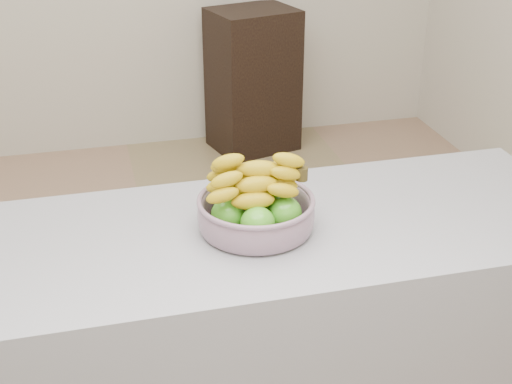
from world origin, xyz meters
TOP-DOWN VIEW (x-y plane):
  - ground at (0.00, 0.00)m, footprint 4.00×4.00m
  - counter at (0.00, -0.76)m, footprint 2.00×0.60m
  - cabinet at (0.77, 1.78)m, footprint 0.56×0.49m
  - fruit_bowl at (0.15, -0.76)m, footprint 0.29×0.29m

SIDE VIEW (x-z plane):
  - ground at x=0.00m, z-range 0.00..0.00m
  - cabinet at x=0.77m, z-range 0.00..0.86m
  - counter at x=0.00m, z-range 0.00..0.90m
  - fruit_bowl at x=0.15m, z-range 0.87..1.05m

